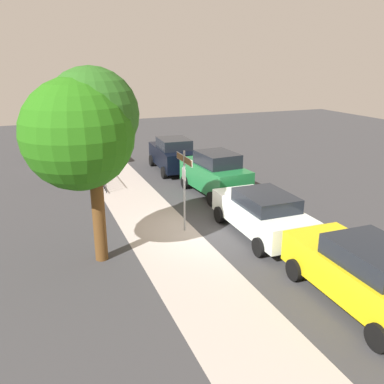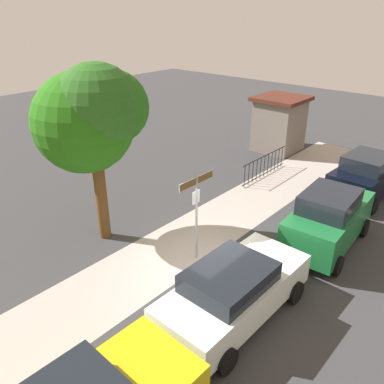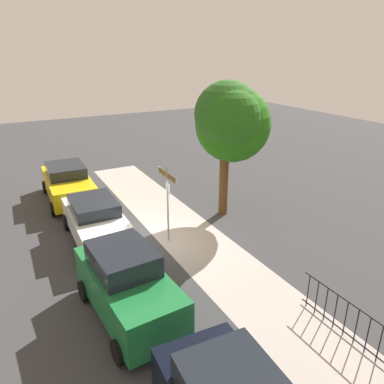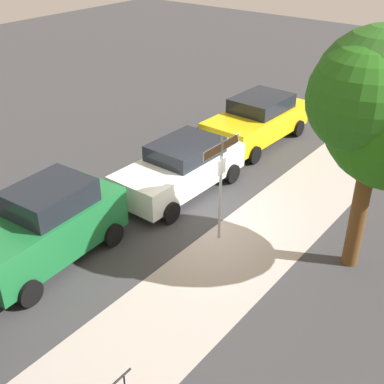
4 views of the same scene
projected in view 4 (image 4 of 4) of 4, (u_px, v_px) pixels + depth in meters
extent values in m
plane|color=#38383A|center=(210.00, 230.00, 13.92)|extent=(60.00, 60.00, 0.00)
cube|color=#ACA199|center=(205.00, 286.00, 11.86)|extent=(24.00, 2.60, 0.00)
cylinder|color=#9EA0A5|center=(220.00, 189.00, 12.86)|extent=(0.07, 0.07, 3.04)
cube|color=brown|center=(222.00, 147.00, 12.26)|extent=(1.49, 0.02, 0.22)
cube|color=white|center=(222.00, 147.00, 12.26)|extent=(1.52, 0.02, 0.25)
cube|color=silver|center=(222.00, 167.00, 12.52)|extent=(0.32, 0.02, 0.42)
cylinder|color=brown|center=(360.00, 207.00, 11.83)|extent=(0.40, 0.40, 3.33)
sphere|color=#246217|center=(364.00, 98.00, 10.04)|extent=(2.35, 2.35, 2.35)
sphere|color=#275D1C|center=(377.00, 91.00, 10.28)|extent=(2.76, 2.76, 2.76)
cube|color=yellow|center=(256.00, 123.00, 18.81)|extent=(4.71, 2.07, 0.92)
cube|color=black|center=(262.00, 103.00, 18.64)|extent=(2.28, 1.77, 0.52)
cylinder|color=black|center=(254.00, 155.00, 17.44)|extent=(0.65, 0.24, 0.64)
cylinder|color=black|center=(211.00, 141.00, 18.52)|extent=(0.65, 0.24, 0.64)
cylinder|color=black|center=(298.00, 128.00, 19.57)|extent=(0.65, 0.24, 0.64)
cylinder|color=black|center=(257.00, 117.00, 20.64)|extent=(0.65, 0.24, 0.64)
cube|color=white|center=(180.00, 171.00, 15.47)|extent=(4.55, 1.92, 0.83)
cube|color=black|center=(185.00, 149.00, 15.32)|extent=(2.20, 1.66, 0.48)
cylinder|color=black|center=(170.00, 212.00, 14.13)|extent=(0.64, 0.23, 0.64)
cylinder|color=black|center=(125.00, 192.00, 15.14)|extent=(0.64, 0.23, 0.64)
cylinder|color=black|center=(232.00, 173.00, 16.21)|extent=(0.64, 0.23, 0.64)
cylinder|color=black|center=(188.00, 158.00, 17.22)|extent=(0.64, 0.23, 0.64)
cube|color=#1B6C35|center=(47.00, 231.00, 12.31)|extent=(4.20, 1.99, 1.14)
cube|color=black|center=(50.00, 197.00, 12.05)|extent=(2.06, 1.65, 0.61)
cylinder|color=black|center=(29.00, 293.00, 11.17)|extent=(0.65, 0.26, 0.64)
cylinder|color=black|center=(113.00, 235.00, 13.17)|extent=(0.65, 0.26, 0.64)
cylinder|color=black|center=(67.00, 215.00, 14.01)|extent=(0.65, 0.26, 0.64)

